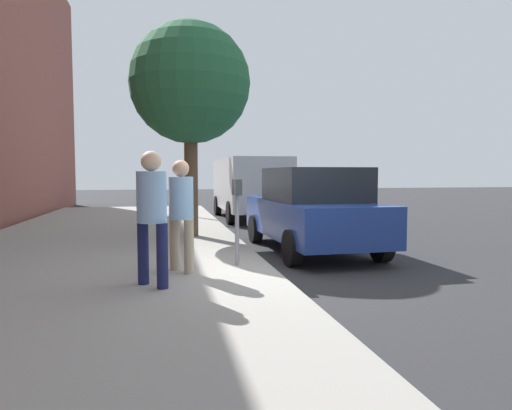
{
  "coord_description": "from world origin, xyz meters",
  "views": [
    {
      "loc": [
        -7.24,
        1.72,
        1.66
      ],
      "look_at": [
        0.91,
        0.05,
        1.08
      ],
      "focal_mm": 31.92,
      "sensor_mm": 36.0,
      "label": 1
    }
  ],
  "objects_px": {
    "parked_sedan_near": "(312,209)",
    "pedestrian_bystander": "(152,207)",
    "parked_van_far": "(249,184)",
    "parking_meter": "(237,203)",
    "traffic_signal": "(196,146)",
    "street_tree": "(190,84)",
    "pedestrian_at_meter": "(181,207)"
  },
  "relations": [
    {
      "from": "parked_sedan_near",
      "to": "pedestrian_bystander",
      "type": "bearing_deg",
      "value": 132.79
    },
    {
      "from": "parked_van_far",
      "to": "parking_meter",
      "type": "bearing_deg",
      "value": 168.01
    },
    {
      "from": "pedestrian_bystander",
      "to": "parked_sedan_near",
      "type": "bearing_deg",
      "value": 2.21
    },
    {
      "from": "parked_sedan_near",
      "to": "parked_van_far",
      "type": "bearing_deg",
      "value": 0.01
    },
    {
      "from": "pedestrian_bystander",
      "to": "traffic_signal",
      "type": "relative_size",
      "value": 0.5
    },
    {
      "from": "pedestrian_bystander",
      "to": "street_tree",
      "type": "distance_m",
      "value": 5.54
    },
    {
      "from": "parked_sedan_near",
      "to": "parked_van_far",
      "type": "height_order",
      "value": "parked_van_far"
    },
    {
      "from": "street_tree",
      "to": "traffic_signal",
      "type": "bearing_deg",
      "value": -5.43
    },
    {
      "from": "pedestrian_at_meter",
      "to": "parked_sedan_near",
      "type": "xyz_separation_m",
      "value": [
        2.14,
        -2.81,
        -0.25
      ]
    },
    {
      "from": "parked_van_far",
      "to": "traffic_signal",
      "type": "height_order",
      "value": "traffic_signal"
    },
    {
      "from": "traffic_signal",
      "to": "parked_van_far",
      "type": "bearing_deg",
      "value": -76.2
    },
    {
      "from": "parking_meter",
      "to": "parked_sedan_near",
      "type": "bearing_deg",
      "value": -46.71
    },
    {
      "from": "pedestrian_bystander",
      "to": "parked_sedan_near",
      "type": "height_order",
      "value": "pedestrian_bystander"
    },
    {
      "from": "pedestrian_bystander",
      "to": "parked_sedan_near",
      "type": "distance_m",
      "value": 4.4
    },
    {
      "from": "pedestrian_bystander",
      "to": "parked_van_far",
      "type": "xyz_separation_m",
      "value": [
        10.07,
        -3.22,
        0.04
      ]
    },
    {
      "from": "parked_van_far",
      "to": "street_tree",
      "type": "relative_size",
      "value": 1.03
    },
    {
      "from": "parking_meter",
      "to": "traffic_signal",
      "type": "xyz_separation_m",
      "value": [
        8.39,
        0.07,
        1.41
      ]
    },
    {
      "from": "street_tree",
      "to": "pedestrian_bystander",
      "type": "bearing_deg",
      "value": 170.48
    },
    {
      "from": "parked_sedan_near",
      "to": "street_tree",
      "type": "relative_size",
      "value": 0.88
    },
    {
      "from": "parking_meter",
      "to": "traffic_signal",
      "type": "height_order",
      "value": "traffic_signal"
    },
    {
      "from": "pedestrian_bystander",
      "to": "street_tree",
      "type": "relative_size",
      "value": 0.36
    },
    {
      "from": "pedestrian_bystander",
      "to": "traffic_signal",
      "type": "bearing_deg",
      "value": 41.92
    },
    {
      "from": "parking_meter",
      "to": "street_tree",
      "type": "height_order",
      "value": "street_tree"
    },
    {
      "from": "pedestrian_at_meter",
      "to": "parking_meter",
      "type": "bearing_deg",
      "value": -12.03
    },
    {
      "from": "pedestrian_bystander",
      "to": "parked_sedan_near",
      "type": "xyz_separation_m",
      "value": [
        2.98,
        -3.22,
        -0.32
      ]
    },
    {
      "from": "parked_van_far",
      "to": "pedestrian_bystander",
      "type": "bearing_deg",
      "value": 162.27
    },
    {
      "from": "pedestrian_bystander",
      "to": "parked_van_far",
      "type": "relative_size",
      "value": 0.35
    },
    {
      "from": "parked_van_far",
      "to": "traffic_signal",
      "type": "bearing_deg",
      "value": 103.8
    },
    {
      "from": "pedestrian_at_meter",
      "to": "parked_sedan_near",
      "type": "bearing_deg",
      "value": 3.89
    },
    {
      "from": "pedestrian_at_meter",
      "to": "street_tree",
      "type": "xyz_separation_m",
      "value": [
        4.01,
        -0.4,
        2.61
      ]
    },
    {
      "from": "pedestrian_at_meter",
      "to": "parked_van_far",
      "type": "relative_size",
      "value": 0.33
    },
    {
      "from": "pedestrian_at_meter",
      "to": "street_tree",
      "type": "relative_size",
      "value": 0.34
    }
  ]
}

